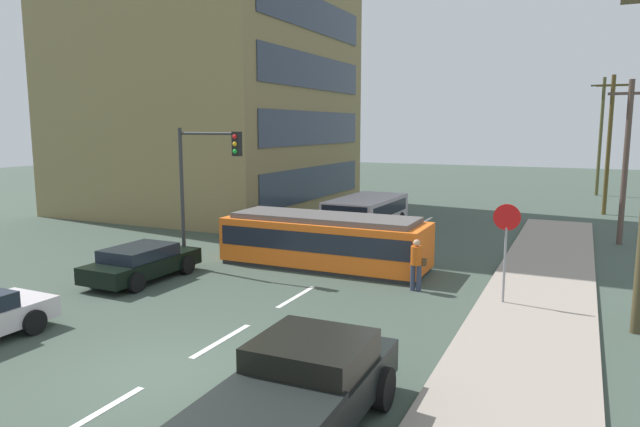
{
  "coord_description": "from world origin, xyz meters",
  "views": [
    {
      "loc": [
        7.77,
        -9.02,
        5.19
      ],
      "look_at": [
        -0.52,
        8.85,
        2.18
      ],
      "focal_mm": 31.85,
      "sensor_mm": 36.0,
      "label": 1
    }
  ],
  "objects_px": {
    "stop_sign": "(506,233)",
    "traffic_light_mast": "(204,172)",
    "pickup_truck_parked": "(299,391)",
    "streetcar_tram": "(325,240)",
    "parked_sedan_far": "(265,224)",
    "utility_pole_far": "(609,143)",
    "utility_pole_mid": "(626,159)",
    "pedestrian_crossing": "(416,262)",
    "utility_pole_distant": "(601,135)",
    "city_bus": "(366,213)",
    "parked_sedan_mid": "(142,262)"
  },
  "relations": [
    {
      "from": "traffic_light_mast",
      "to": "utility_pole_distant",
      "type": "height_order",
      "value": "utility_pole_distant"
    },
    {
      "from": "streetcar_tram",
      "to": "pickup_truck_parked",
      "type": "distance_m",
      "value": 11.83
    },
    {
      "from": "city_bus",
      "to": "pedestrian_crossing",
      "type": "relative_size",
      "value": 3.28
    },
    {
      "from": "pickup_truck_parked",
      "to": "utility_pole_mid",
      "type": "distance_m",
      "value": 21.21
    },
    {
      "from": "utility_pole_far",
      "to": "pedestrian_crossing",
      "type": "bearing_deg",
      "value": -106.18
    },
    {
      "from": "pedestrian_crossing",
      "to": "parked_sedan_far",
      "type": "xyz_separation_m",
      "value": [
        -8.85,
        5.65,
        -0.32
      ]
    },
    {
      "from": "pedestrian_crossing",
      "to": "streetcar_tram",
      "type": "bearing_deg",
      "value": 157.04
    },
    {
      "from": "parked_sedan_far",
      "to": "parked_sedan_mid",
      "type": "bearing_deg",
      "value": -89.93
    },
    {
      "from": "parked_sedan_mid",
      "to": "traffic_light_mast",
      "type": "height_order",
      "value": "traffic_light_mast"
    },
    {
      "from": "streetcar_tram",
      "to": "parked_sedan_far",
      "type": "xyz_separation_m",
      "value": [
        -4.88,
        3.96,
        -0.39
      ]
    },
    {
      "from": "pedestrian_crossing",
      "to": "utility_pole_distant",
      "type": "relative_size",
      "value": 0.19
    },
    {
      "from": "stop_sign",
      "to": "utility_pole_far",
      "type": "xyz_separation_m",
      "value": [
        3.17,
        20.87,
        2.07
      ]
    },
    {
      "from": "stop_sign",
      "to": "traffic_light_mast",
      "type": "relative_size",
      "value": 0.56
    },
    {
      "from": "utility_pole_distant",
      "to": "utility_pole_mid",
      "type": "bearing_deg",
      "value": -88.2
    },
    {
      "from": "city_bus",
      "to": "stop_sign",
      "type": "bearing_deg",
      "value": -50.27
    },
    {
      "from": "pedestrian_crossing",
      "to": "parked_sedan_mid",
      "type": "relative_size",
      "value": 0.4
    },
    {
      "from": "streetcar_tram",
      "to": "stop_sign",
      "type": "distance_m",
      "value": 7.16
    },
    {
      "from": "pickup_truck_parked",
      "to": "streetcar_tram",
      "type": "bearing_deg",
      "value": 112.38
    },
    {
      "from": "city_bus",
      "to": "traffic_light_mast",
      "type": "xyz_separation_m",
      "value": [
        -2.78,
        -9.27,
        2.58
      ]
    },
    {
      "from": "pedestrian_crossing",
      "to": "utility_pole_far",
      "type": "height_order",
      "value": "utility_pole_far"
    },
    {
      "from": "traffic_light_mast",
      "to": "utility_pole_far",
      "type": "relative_size",
      "value": 0.63
    },
    {
      "from": "streetcar_tram",
      "to": "pedestrian_crossing",
      "type": "xyz_separation_m",
      "value": [
        3.97,
        -1.68,
        -0.07
      ]
    },
    {
      "from": "streetcar_tram",
      "to": "stop_sign",
      "type": "bearing_deg",
      "value": -18.13
    },
    {
      "from": "stop_sign",
      "to": "utility_pole_mid",
      "type": "bearing_deg",
      "value": 72.76
    },
    {
      "from": "city_bus",
      "to": "parked_sedan_far",
      "type": "xyz_separation_m",
      "value": [
        -3.94,
        -3.04,
        -0.39
      ]
    },
    {
      "from": "pedestrian_crossing",
      "to": "traffic_light_mast",
      "type": "xyz_separation_m",
      "value": [
        -7.7,
        -0.58,
        2.65
      ]
    },
    {
      "from": "city_bus",
      "to": "stop_sign",
      "type": "height_order",
      "value": "stop_sign"
    },
    {
      "from": "city_bus",
      "to": "parked_sedan_mid",
      "type": "bearing_deg",
      "value": -109.06
    },
    {
      "from": "pedestrian_crossing",
      "to": "parked_sedan_mid",
      "type": "bearing_deg",
      "value": -163.13
    },
    {
      "from": "city_bus",
      "to": "utility_pole_distant",
      "type": "bearing_deg",
      "value": 64.5
    },
    {
      "from": "city_bus",
      "to": "pedestrian_crossing",
      "type": "distance_m",
      "value": 9.98
    },
    {
      "from": "pickup_truck_parked",
      "to": "utility_pole_far",
      "type": "xyz_separation_m",
      "value": [
        5.37,
        29.61,
        3.47
      ]
    },
    {
      "from": "pedestrian_crossing",
      "to": "parked_sedan_far",
      "type": "distance_m",
      "value": 10.5
    },
    {
      "from": "stop_sign",
      "to": "utility_pole_mid",
      "type": "distance_m",
      "value": 12.09
    },
    {
      "from": "stop_sign",
      "to": "utility_pole_mid",
      "type": "height_order",
      "value": "utility_pole_mid"
    },
    {
      "from": "parked_sedan_mid",
      "to": "utility_pole_mid",
      "type": "distance_m",
      "value": 20.6
    },
    {
      "from": "utility_pole_far",
      "to": "utility_pole_distant",
      "type": "xyz_separation_m",
      "value": [
        -0.24,
        10.51,
        0.34
      ]
    },
    {
      "from": "traffic_light_mast",
      "to": "utility_pole_distant",
      "type": "relative_size",
      "value": 0.58
    },
    {
      "from": "pickup_truck_parked",
      "to": "utility_pole_distant",
      "type": "bearing_deg",
      "value": 82.71
    },
    {
      "from": "pickup_truck_parked",
      "to": "utility_pole_mid",
      "type": "height_order",
      "value": "utility_pole_mid"
    },
    {
      "from": "city_bus",
      "to": "utility_pole_distant",
      "type": "xyz_separation_m",
      "value": [
        10.58,
        22.18,
        3.6
      ]
    },
    {
      "from": "pedestrian_crossing",
      "to": "parked_sedan_mid",
      "type": "distance_m",
      "value": 9.24
    },
    {
      "from": "pedestrian_crossing",
      "to": "pickup_truck_parked",
      "type": "distance_m",
      "value": 9.27
    },
    {
      "from": "pickup_truck_parked",
      "to": "stop_sign",
      "type": "bearing_deg",
      "value": 75.85
    },
    {
      "from": "parked_sedan_far",
      "to": "utility_pole_far",
      "type": "bearing_deg",
      "value": 44.91
    },
    {
      "from": "pedestrian_crossing",
      "to": "utility_pole_far",
      "type": "relative_size",
      "value": 0.2
    },
    {
      "from": "parked_sedan_mid",
      "to": "stop_sign",
      "type": "height_order",
      "value": "stop_sign"
    },
    {
      "from": "utility_pole_distant",
      "to": "pedestrian_crossing",
      "type": "bearing_deg",
      "value": -100.4
    },
    {
      "from": "city_bus",
      "to": "parked_sedan_far",
      "type": "bearing_deg",
      "value": -142.3
    },
    {
      "from": "city_bus",
      "to": "pickup_truck_parked",
      "type": "relative_size",
      "value": 1.09
    }
  ]
}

